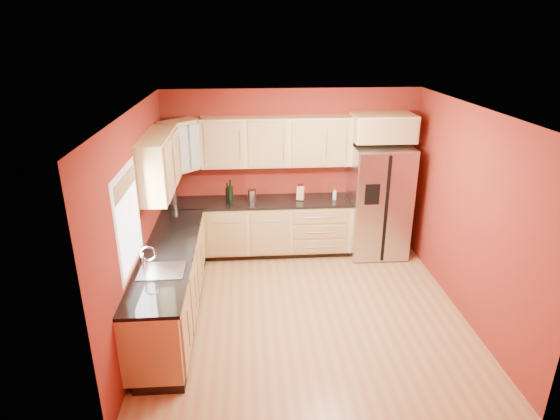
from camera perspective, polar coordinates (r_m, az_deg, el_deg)
name	(u,v)px	position (r m, az deg, el deg)	size (l,w,h in m)	color
floor	(305,310)	(6.27, 3.10, -12.08)	(4.00, 4.00, 0.00)	#A86941
ceiling	(310,110)	(5.30, 3.66, 12.09)	(4.00, 4.00, 0.00)	white
wall_back	(292,171)	(7.53, 1.41, 4.77)	(4.00, 0.04, 2.60)	maroon
wall_front	(339,312)	(3.91, 7.18, -12.22)	(4.00, 0.04, 2.60)	maroon
wall_left	(139,223)	(5.76, -16.80, -1.53)	(0.04, 4.00, 2.60)	maroon
wall_right	(468,214)	(6.23, 21.91, -0.44)	(0.04, 4.00, 2.60)	maroon
base_cabinets_back	(259,229)	(7.51, -2.61, -2.28)	(2.90, 0.60, 0.88)	tan
base_cabinets_left	(171,286)	(6.08, -13.14, -8.97)	(0.60, 2.80, 0.88)	tan
countertop_back	(258,202)	(7.33, -2.66, 0.98)	(2.90, 0.62, 0.04)	black
countertop_left	(169,253)	(5.86, -13.42, -5.07)	(0.62, 2.80, 0.04)	black
upper_cabinets_back	(277,142)	(7.22, -0.42, 8.35)	(2.30, 0.33, 0.75)	tan
upper_cabinets_left	(159,163)	(6.23, -14.49, 5.55)	(0.33, 1.35, 0.75)	tan
corner_upper_cabinet	(181,146)	(7.11, -11.93, 7.68)	(0.62, 0.33, 0.75)	tan
over_fridge_cabinet	(383,127)	(7.32, 12.44, 9.84)	(0.92, 0.60, 0.40)	tan
refrigerator	(378,201)	(7.56, 11.90, 1.09)	(0.90, 0.75, 1.78)	#A9A9AE
window	(129,220)	(5.21, -17.96, -1.12)	(0.03, 0.90, 1.00)	white
sink_faucet	(161,259)	(5.34, -14.35, -5.81)	(0.50, 0.42, 0.30)	silver
canister_left	(173,198)	(7.34, -12.87, 1.46)	(0.12, 0.12, 0.20)	#A9A9AE
canister_right	(252,196)	(7.24, -3.42, 1.71)	(0.12, 0.12, 0.20)	#A9A9AE
wine_bottle_a	(230,192)	(7.21, -6.06, 2.25)	(0.08, 0.08, 0.37)	black
wine_bottle_b	(228,192)	(7.30, -6.41, 2.17)	(0.07, 0.07, 0.29)	black
knife_block	(301,193)	(7.35, 2.52, 2.10)	(0.11, 0.10, 0.22)	tan
soap_dispenser	(335,194)	(7.40, 6.67, 1.90)	(0.06, 0.06, 0.17)	silver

